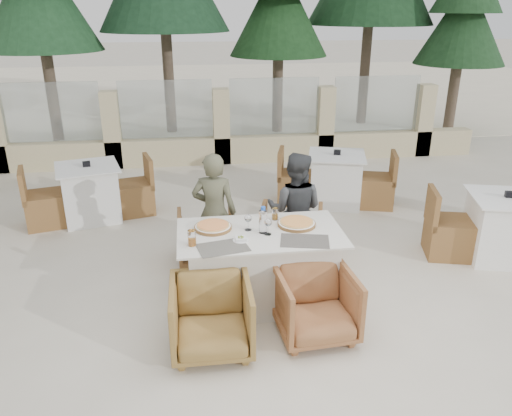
{
  "coord_description": "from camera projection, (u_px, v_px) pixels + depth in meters",
  "views": [
    {
      "loc": [
        -0.64,
        -4.44,
        2.8
      ],
      "look_at": [
        0.01,
        0.19,
        0.9
      ],
      "focal_mm": 35.0,
      "sensor_mm": 36.0,
      "label": 1
    }
  ],
  "objects": [
    {
      "name": "sand_patch",
      "position": [
        203.0,
        89.0,
        18.05
      ],
      "size": [
        30.0,
        16.0,
        0.01
      ],
      "primitive_type": "cube",
      "color": "#FBEECD",
      "rests_on": "ground"
    },
    {
      "name": "armchair_far_right",
      "position": [
        290.0,
        235.0,
        5.77
      ],
      "size": [
        0.88,
        0.9,
        0.67
      ],
      "primitive_type": "imported",
      "rotation": [
        0.0,
        0.0,
        2.87
      ],
      "color": "brown",
      "rests_on": "ground"
    },
    {
      "name": "armchair_far_left",
      "position": [
        207.0,
        238.0,
        5.78
      ],
      "size": [
        0.66,
        0.67,
        0.61
      ],
      "primitive_type": "imported",
      "rotation": [
        0.0,
        0.0,
        3.15
      ],
      "color": "brown",
      "rests_on": "ground"
    },
    {
      "name": "placemat_near_right",
      "position": [
        305.0,
        241.0,
        4.64
      ],
      "size": [
        0.51,
        0.39,
        0.0
      ],
      "primitive_type": "cube",
      "rotation": [
        0.0,
        0.0,
        -0.22
      ],
      "color": "#56514A",
      "rests_on": "dining_table"
    },
    {
      "name": "placemat_near_left",
      "position": [
        223.0,
        248.0,
        4.51
      ],
      "size": [
        0.5,
        0.38,
        0.0
      ],
      "primitive_type": "cube",
      "rotation": [
        0.0,
        0.0,
        0.2
      ],
      "color": "#625E54",
      "rests_on": "dining_table"
    },
    {
      "name": "armchair_near_left",
      "position": [
        211.0,
        317.0,
        4.28
      ],
      "size": [
        0.7,
        0.72,
        0.64
      ],
      "primitive_type": "imported",
      "rotation": [
        0.0,
        0.0,
        -0.01
      ],
      "color": "olive",
      "rests_on": "ground"
    },
    {
      "name": "pizza_left",
      "position": [
        213.0,
        227.0,
        4.88
      ],
      "size": [
        0.38,
        0.38,
        0.05
      ],
      "primitive_type": "cylinder",
      "rotation": [
        0.0,
        0.0,
        -0.04
      ],
      "color": "#EC5220",
      "rests_on": "dining_table"
    },
    {
      "name": "pine_far_right",
      "position": [
        462.0,
        33.0,
        11.04
      ],
      "size": [
        1.98,
        1.98,
        4.5
      ],
      "primitive_type": "cone",
      "color": "#1D4221",
      "rests_on": "ground"
    },
    {
      "name": "pine_centre",
      "position": [
        279.0,
        20.0,
        11.07
      ],
      "size": [
        2.2,
        2.2,
        5.0
      ],
      "primitive_type": "cone",
      "color": "#1C431E",
      "rests_on": "ground"
    },
    {
      "name": "beer_glass_left",
      "position": [
        192.0,
        238.0,
        4.53
      ],
      "size": [
        0.08,
        0.08,
        0.15
      ],
      "primitive_type": "cylinder",
      "rotation": [
        0.0,
        0.0,
        -0.04
      ],
      "color": "orange",
      "rests_on": "dining_table"
    },
    {
      "name": "bg_table_b",
      "position": [
        335.0,
        179.0,
        7.48
      ],
      "size": [
        1.8,
        1.23,
        0.77
      ],
      "primitive_type": null,
      "rotation": [
        0.0,
        0.0,
        -0.27
      ],
      "color": "white",
      "rests_on": "ground"
    },
    {
      "name": "perimeter_wall_far",
      "position": [
        221.0,
        121.0,
        9.31
      ],
      "size": [
        10.0,
        0.34,
        1.6
      ],
      "primitive_type": null,
      "color": "beige",
      "rests_on": "ground"
    },
    {
      "name": "pizza_right",
      "position": [
        297.0,
        223.0,
        4.96
      ],
      "size": [
        0.39,
        0.39,
        0.05
      ],
      "primitive_type": "cylinder",
      "rotation": [
        0.0,
        0.0,
        -0.02
      ],
      "color": "orange",
      "rests_on": "dining_table"
    },
    {
      "name": "bg_table_c",
      "position": [
        503.0,
        228.0,
        5.84
      ],
      "size": [
        1.8,
        1.22,
        0.77
      ],
      "primitive_type": null,
      "rotation": [
        0.0,
        0.0,
        -0.26
      ],
      "color": "white",
      "rests_on": "ground"
    },
    {
      "name": "water_bottle",
      "position": [
        263.0,
        220.0,
        4.76
      ],
      "size": [
        0.1,
        0.1,
        0.27
      ],
      "primitive_type": "cylinder",
      "rotation": [
        0.0,
        0.0,
        -0.28
      ],
      "color": "#B9DBF3",
      "rests_on": "dining_table"
    },
    {
      "name": "bg_table_a",
      "position": [
        90.0,
        193.0,
        6.94
      ],
      "size": [
        1.79,
        1.19,
        0.77
      ],
      "primitive_type": null,
      "rotation": [
        0.0,
        0.0,
        0.25
      ],
      "color": "silver",
      "rests_on": "ground"
    },
    {
      "name": "diner_right",
      "position": [
        295.0,
        210.0,
        5.61
      ],
      "size": [
        0.79,
        0.71,
        1.34
      ],
      "primitive_type": "imported",
      "rotation": [
        0.0,
        0.0,
        2.77
      ],
      "color": "#3B3E41",
      "rests_on": "ground"
    },
    {
      "name": "wine_glass_centre",
      "position": [
        248.0,
        221.0,
        4.83
      ],
      "size": [
        0.09,
        0.09,
        0.18
      ],
      "primitive_type": null,
      "rotation": [
        0.0,
        0.0,
        -0.26
      ],
      "color": "white",
      "rests_on": "dining_table"
    },
    {
      "name": "olive_dish",
      "position": [
        241.0,
        238.0,
        4.64
      ],
      "size": [
        0.12,
        0.12,
        0.04
      ],
      "primitive_type": null,
      "rotation": [
        0.0,
        0.0,
        -0.11
      ],
      "color": "white",
      "rests_on": "dining_table"
    },
    {
      "name": "beer_glass_right",
      "position": [
        275.0,
        214.0,
        5.08
      ],
      "size": [
        0.07,
        0.07,
        0.12
      ],
      "primitive_type": "cylinder",
      "rotation": [
        0.0,
        0.0,
        -0.21
      ],
      "color": "#C67B1C",
      "rests_on": "dining_table"
    },
    {
      "name": "ground",
      "position": [
        258.0,
        295.0,
        5.21
      ],
      "size": [
        80.0,
        80.0,
        0.0
      ],
      "primitive_type": "plane",
      "color": "beige",
      "rests_on": "ground"
    },
    {
      "name": "diner_left",
      "position": [
        214.0,
        212.0,
        5.52
      ],
      "size": [
        0.56,
        0.43,
        1.36
      ],
      "primitive_type": "imported",
      "rotation": [
        0.0,
        0.0,
        2.91
      ],
      "color": "#57573F",
      "rests_on": "ground"
    },
    {
      "name": "wine_glass_near",
      "position": [
        268.0,
        226.0,
        4.74
      ],
      "size": [
        0.08,
        0.08,
        0.18
      ],
      "primitive_type": null,
      "rotation": [
        0.0,
        0.0,
        -0.11
      ],
      "color": "silver",
      "rests_on": "dining_table"
    },
    {
      "name": "dining_table",
      "position": [
        260.0,
        267.0,
        4.97
      ],
      "size": [
        1.6,
        0.9,
        0.77
      ],
      "primitive_type": null,
      "color": "beige",
      "rests_on": "ground"
    },
    {
      "name": "pine_far_left",
      "position": [
        39.0,
        8.0,
        10.15
      ],
      "size": [
        2.42,
        2.42,
        5.5
      ],
      "primitive_type": "cone",
      "color": "#204A27",
      "rests_on": "ground"
    },
    {
      "name": "armchair_near_right",
      "position": [
        316.0,
        304.0,
        4.47
      ],
      "size": [
        0.72,
        0.74,
        0.63
      ],
      "primitive_type": "imported",
      "rotation": [
        0.0,
        0.0,
        0.07
      ],
      "color": "#9A6138",
      "rests_on": "ground"
    }
  ]
}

